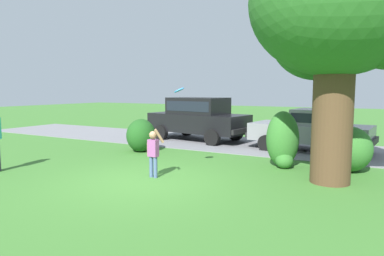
{
  "coord_description": "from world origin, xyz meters",
  "views": [
    {
      "loc": [
        5.1,
        -6.85,
        2.26
      ],
      "look_at": [
        -0.03,
        2.39,
        1.1
      ],
      "focal_mm": 32.56,
      "sensor_mm": 36.0,
      "label": 1
    }
  ],
  "objects_px": {
    "frisbee": "(179,90)",
    "parked_suv": "(198,116)",
    "oak_tree_large": "(339,13)",
    "child_thrower": "(153,150)",
    "parked_sedan": "(312,128)"
  },
  "relations": [
    {
      "from": "oak_tree_large",
      "to": "parked_sedan",
      "type": "distance_m",
      "value": 5.42
    },
    {
      "from": "parked_sedan",
      "to": "parked_suv",
      "type": "height_order",
      "value": "parked_suv"
    },
    {
      "from": "parked_sedan",
      "to": "frisbee",
      "type": "xyz_separation_m",
      "value": [
        -2.5,
        -5.35,
        1.41
      ]
    },
    {
      "from": "parked_sedan",
      "to": "child_thrower",
      "type": "relative_size",
      "value": 3.54
    },
    {
      "from": "oak_tree_large",
      "to": "frisbee",
      "type": "bearing_deg",
      "value": -162.5
    },
    {
      "from": "parked_sedan",
      "to": "frisbee",
      "type": "bearing_deg",
      "value": -114.98
    },
    {
      "from": "child_thrower",
      "to": "frisbee",
      "type": "bearing_deg",
      "value": 62.2
    },
    {
      "from": "frisbee",
      "to": "parked_suv",
      "type": "bearing_deg",
      "value": 113.47
    },
    {
      "from": "oak_tree_large",
      "to": "parked_sedan",
      "type": "height_order",
      "value": "oak_tree_large"
    },
    {
      "from": "oak_tree_large",
      "to": "parked_sedan",
      "type": "xyz_separation_m",
      "value": [
        -1.23,
        4.18,
        -3.22
      ]
    },
    {
      "from": "oak_tree_large",
      "to": "parked_suv",
      "type": "distance_m",
      "value": 8.3
    },
    {
      "from": "oak_tree_large",
      "to": "parked_suv",
      "type": "height_order",
      "value": "oak_tree_large"
    },
    {
      "from": "parked_suv",
      "to": "frisbee",
      "type": "bearing_deg",
      "value": -66.53
    },
    {
      "from": "oak_tree_large",
      "to": "child_thrower",
      "type": "xyz_separation_m",
      "value": [
        -4.1,
        -1.87,
        -3.35
      ]
    },
    {
      "from": "parked_sedan",
      "to": "frisbee",
      "type": "distance_m",
      "value": 6.07
    }
  ]
}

